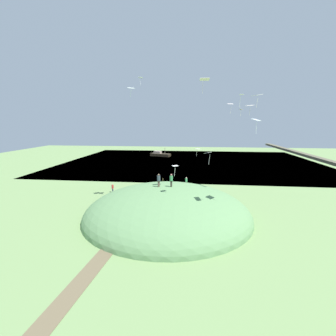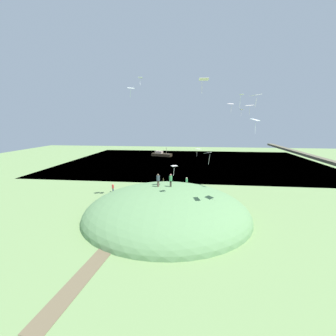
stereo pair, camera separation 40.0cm
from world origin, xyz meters
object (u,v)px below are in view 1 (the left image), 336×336
person_on_hilltop (159,179)px  kite_0 (208,153)px  kite_8 (205,80)px  kite_11 (249,106)px  kite_5 (175,166)px  kite_9 (141,78)px  boat_on_lake (160,154)px  mooring_post (163,181)px  kite_3 (198,149)px  kite_4 (256,120)px  person_walking_path (113,187)px  kite_10 (257,96)px  kite_1 (131,88)px  person_with_child (171,179)px  person_near_shore (186,180)px  kite_2 (241,110)px  kite_6 (230,104)px  kite_7 (241,96)px

person_on_hilltop → kite_0: bearing=-5.7°
kite_8 → kite_11: (-2.50, 5.91, -2.83)m
kite_5 → kite_9: (-6.39, -5.49, 11.56)m
boat_on_lake → mooring_post: size_ratio=7.17×
mooring_post → kite_5: bearing=11.9°
boat_on_lake → kite_3: kite_3 is taller
kite_11 → mooring_post: size_ratio=1.13×
boat_on_lake → mooring_post: bearing=117.5°
kite_3 → kite_4: (16.23, 5.68, 5.02)m
person_walking_path → person_on_hilltop: bearing=72.2°
kite_4 → kite_10: size_ratio=1.29×
kite_11 → kite_10: bearing=-8.4°
kite_8 → kite_11: size_ratio=1.32×
kite_0 → kite_1: kite_1 is taller
person_with_child → kite_8: size_ratio=1.07×
person_with_child → person_walking_path: 14.79m
person_near_shore → kite_8: bearing=67.9°
person_on_hilltop → kite_2: bearing=3.0°
boat_on_lake → kite_8: size_ratio=4.80×
kite_0 → kite_6: size_ratio=1.09×
kite_3 → kite_7: 12.03m
boat_on_lake → kite_5: 58.89m
kite_1 → kite_0: bearing=95.0°
person_on_hilltop → kite_10: kite_10 is taller
kite_1 → kite_6: kite_1 is taller
person_with_child → kite_2: bearing=32.8°
kite_0 → mooring_post: kite_0 is taller
kite_4 → kite_8: kite_8 is taller
person_near_shore → kite_8: 22.91m
person_near_shore → kite_0: 12.13m
boat_on_lake → person_with_child: bearing=118.3°
kite_2 → kite_10: size_ratio=1.02×
person_walking_path → kite_4: (12.94, 20.96, 11.74)m
person_with_child → kite_3: size_ratio=1.28×
kite_4 → kite_9: (-8.08, -14.25, 6.03)m
kite_10 → kite_6: bearing=178.4°
kite_7 → person_near_shore: bearing=-135.9°
person_on_hilltop → kite_6: size_ratio=1.01×
boat_on_lake → kite_5: bearing=118.5°
kite_7 → person_on_hilltop: bearing=-62.7°
kite_6 → kite_9: size_ratio=1.59×
kite_7 → kite_11: size_ratio=1.52×
person_with_child → kite_7: 16.18m
kite_5 → kite_6: kite_6 is taller
kite_6 → person_walking_path: bearing=-77.8°
person_on_hilltop → mooring_post: person_on_hilltop is taller
kite_1 → kite_8: 11.68m
person_near_shore → person_walking_path: size_ratio=1.10×
person_with_child → kite_10: kite_10 is taller
boat_on_lake → person_walking_path: 46.45m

